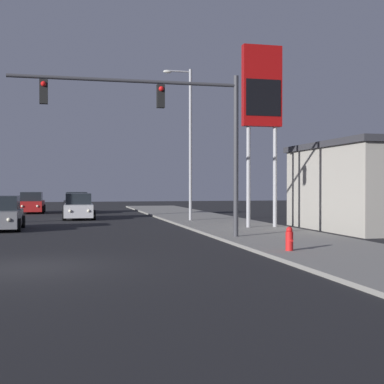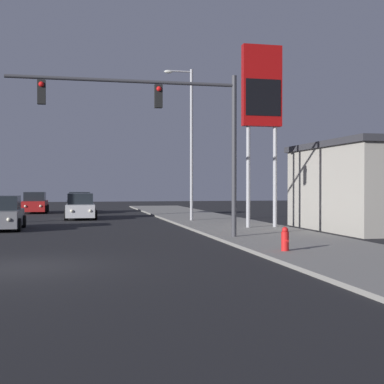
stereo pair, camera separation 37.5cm
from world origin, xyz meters
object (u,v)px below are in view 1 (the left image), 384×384
object	(u,v)px
car_black	(76,204)
car_silver	(79,207)
traffic_light_mast	(172,119)
car_red	(32,204)
gas_station_sign	(262,96)
street_lamp	(188,136)
fire_hydrant	(289,239)
car_grey	(1,215)

from	to	relation	value
car_black	car_silver	world-z (taller)	same
traffic_light_mast	car_silver	bearing A→B (deg)	102.24
car_red	gas_station_sign	xyz separation A→B (m)	(12.16, -19.38, 5.86)
car_black	car_red	xyz separation A→B (m)	(-3.46, 0.80, 0.00)
street_lamp	gas_station_sign	xyz separation A→B (m)	(2.36, -6.07, 1.50)
gas_station_sign	fire_hydrant	bearing A→B (deg)	-105.55
street_lamp	gas_station_sign	world-z (taller)	same
car_black	fire_hydrant	xyz separation A→B (m)	(6.11, -27.88, -0.27)
car_red	street_lamp	bearing A→B (deg)	127.01
car_silver	gas_station_sign	world-z (taller)	gas_station_sign
traffic_light_mast	car_red	bearing A→B (deg)	105.84
street_lamp	fire_hydrant	size ratio (longest dim) A/B	11.84
traffic_light_mast	street_lamp	bearing A→B (deg)	73.70
street_lamp	car_silver	bearing A→B (deg)	144.10
car_grey	car_silver	world-z (taller)	same
car_silver	gas_station_sign	size ratio (longest dim) A/B	0.48
car_red	traffic_light_mast	distance (m)	25.03
car_grey	gas_station_sign	bearing A→B (deg)	167.59
street_lamp	gas_station_sign	size ratio (longest dim) A/B	1.00
car_black	car_grey	size ratio (longest dim) A/B	1.01
car_red	traffic_light_mast	bearing A→B (deg)	106.49
car_black	fire_hydrant	size ratio (longest dim) A/B	5.72
car_red	gas_station_sign	distance (m)	23.61
car_black	car_silver	bearing A→B (deg)	87.91
car_red	traffic_light_mast	size ratio (longest dim) A/B	0.48
car_silver	fire_hydrant	xyz separation A→B (m)	(6.09, -19.95, -0.27)
street_lamp	car_grey	bearing A→B (deg)	-161.60
fire_hydrant	street_lamp	bearing A→B (deg)	89.15
street_lamp	fire_hydrant	bearing A→B (deg)	-90.85
car_red	traffic_light_mast	world-z (taller)	traffic_light_mast
car_grey	fire_hydrant	distance (m)	15.59
car_black	car_red	size ratio (longest dim) A/B	1.01
street_lamp	fire_hydrant	world-z (taller)	street_lamp
car_grey	gas_station_sign	size ratio (longest dim) A/B	0.48
car_black	traffic_light_mast	bearing A→B (deg)	95.90
street_lamp	car_red	bearing A→B (deg)	126.37
car_grey	traffic_light_mast	distance (m)	10.83
traffic_light_mast	street_lamp	xyz separation A→B (m)	(3.06, 10.46, 0.31)
car_red	street_lamp	world-z (taller)	street_lamp
car_red	car_black	bearing A→B (deg)	167.57
car_red	street_lamp	size ratio (longest dim) A/B	0.48
traffic_light_mast	street_lamp	world-z (taller)	street_lamp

